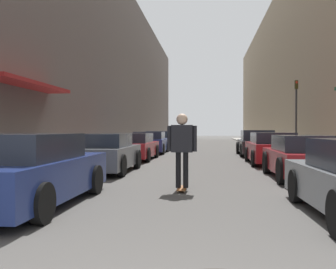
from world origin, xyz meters
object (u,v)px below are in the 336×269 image
at_px(parked_car_left_0, 27,171).
at_px(parked_car_left_5, 170,139).
at_px(parked_car_left_2, 132,147).
at_px(parked_car_left_1, 104,153).
at_px(parked_car_right_1, 303,157).
at_px(parked_car_right_3, 256,143).
at_px(parked_car_left_3, 150,143).
at_px(skateboarder, 182,143).
at_px(traffic_light, 296,109).
at_px(parked_car_right_2, 272,149).
at_px(parked_car_left_4, 160,140).

bearing_deg(parked_car_left_0, parked_car_left_5, 90.10).
xyz_separation_m(parked_car_left_0, parked_car_left_5, (-0.05, 26.40, -0.04)).
distance_m(parked_car_left_0, parked_car_left_2, 10.70).
distance_m(parked_car_left_1, parked_car_right_1, 6.26).
xyz_separation_m(parked_car_left_5, parked_car_right_3, (6.01, -12.14, 0.06)).
distance_m(parked_car_left_1, parked_car_left_3, 10.17).
relative_size(parked_car_left_5, parked_car_right_1, 1.08).
height_order(parked_car_right_3, skateboarder, skateboarder).
xyz_separation_m(parked_car_right_3, traffic_light, (1.95, -0.72, 1.82)).
distance_m(parked_car_right_3, traffic_light, 2.76).
bearing_deg(parked_car_left_0, parked_car_right_2, 56.87).
bearing_deg(parked_car_left_3, parked_car_left_0, -89.42).
bearing_deg(traffic_light, parked_car_right_1, -101.64).
bearing_deg(parked_car_right_1, parked_car_right_2, 91.40).
bearing_deg(parked_car_left_3, traffic_light, -15.15).
xyz_separation_m(parked_car_left_4, parked_car_right_3, (6.19, -6.62, 0.03)).
xyz_separation_m(parked_car_left_2, skateboarder, (2.94, -8.69, 0.49)).
bearing_deg(skateboarder, parked_car_right_3, 75.23).
height_order(parked_car_right_1, traffic_light, traffic_light).
bearing_deg(parked_car_right_1, traffic_light, 78.36).
bearing_deg(parked_car_right_3, parked_car_left_3, 166.56).
bearing_deg(parked_car_left_4, parked_car_left_2, -89.94).
bearing_deg(parked_car_left_4, parked_car_left_0, -89.39).
bearing_deg(parked_car_right_1, parked_car_left_0, -143.53).
bearing_deg(parked_car_right_3, skateboarder, -104.77).
height_order(parked_car_left_2, parked_car_left_4, parked_car_left_4).
bearing_deg(parked_car_left_0, parked_car_left_3, 90.58).
relative_size(parked_car_left_2, parked_car_left_4, 0.93).
relative_size(parked_car_left_0, parked_car_left_4, 0.90).
bearing_deg(parked_car_right_3, parked_car_left_5, 116.34).
relative_size(parked_car_left_0, parked_car_left_5, 0.99).
bearing_deg(parked_car_left_3, skateboarder, -78.11).
height_order(parked_car_left_0, parked_car_left_1, parked_car_left_0).
bearing_deg(parked_car_right_3, parked_car_left_2, -150.00).
distance_m(parked_car_left_2, traffic_light, 8.81).
bearing_deg(parked_car_left_5, parked_car_left_4, -91.84).
xyz_separation_m(parked_car_left_1, parked_car_left_2, (-0.08, 5.15, -0.01)).
distance_m(parked_car_left_4, traffic_light, 11.11).
xyz_separation_m(parked_car_left_1, skateboarder, (2.86, -3.55, 0.47)).
bearing_deg(parked_car_right_2, traffic_light, 66.03).
xyz_separation_m(parked_car_right_2, skateboarder, (-3.20, -7.08, 0.47)).
bearing_deg(parked_car_left_1, traffic_light, 44.83).
xyz_separation_m(parked_car_left_5, traffic_light, (7.95, -12.86, 1.87)).
xyz_separation_m(parked_car_left_5, parked_car_right_1, (6.08, -21.93, 0.01)).
relative_size(parked_car_left_1, traffic_light, 1.04).
xyz_separation_m(parked_car_left_1, parked_car_left_5, (0.08, 20.85, -0.02)).
xyz_separation_m(parked_car_left_0, parked_car_right_3, (5.96, 14.26, 0.02)).
bearing_deg(parked_car_right_3, traffic_light, -20.33).
height_order(parked_car_left_0, traffic_light, traffic_light).
distance_m(parked_car_right_2, parked_car_right_3, 5.18).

